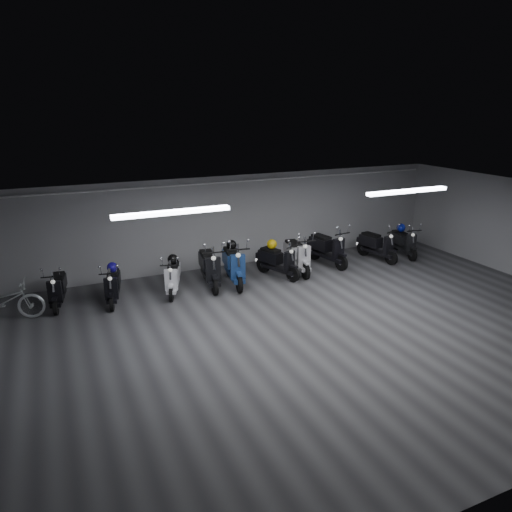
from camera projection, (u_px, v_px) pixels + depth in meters
name	position (u px, v px, depth m)	size (l,w,h in m)	color
floor	(321.00, 329.00, 10.58)	(14.00, 10.00, 0.01)	#3B3B3D
ceiling	(327.00, 206.00, 9.72)	(14.00, 10.00, 0.01)	gray
back_wall	(237.00, 221.00, 14.50)	(14.00, 0.01, 2.80)	#939496
fluor_strip_left	(172.00, 212.00, 9.44)	(2.40, 0.18, 0.08)	white
fluor_strip_right	(408.00, 191.00, 11.77)	(2.40, 0.18, 0.08)	white
conduit	(238.00, 181.00, 14.05)	(0.05, 0.05, 13.60)	white
scooter_0	(57.00, 284.00, 11.59)	(0.53, 1.60, 1.19)	black
scooter_1	(112.00, 281.00, 11.81)	(0.53, 1.59, 1.19)	black
scooter_2	(173.00, 272.00, 12.38)	(0.54, 1.61, 1.20)	white
scooter_3	(210.00, 262.00, 12.83)	(0.65, 1.95, 1.45)	black
scooter_4	(234.00, 259.00, 13.02)	(0.66, 1.99, 1.48)	navy
scooter_5	(278.00, 256.00, 13.57)	(0.58, 1.74, 1.29)	black
scooter_6	(297.00, 250.00, 13.95)	(0.63, 1.88, 1.40)	silver
scooter_7	(328.00, 243.00, 14.60)	(0.64, 1.91, 1.42)	black
scooter_8	(378.00, 240.00, 15.08)	(0.59, 1.78, 1.32)	black
scooter_9	(404.00, 238.00, 15.50)	(0.56, 1.67, 1.24)	black
bicycle	(2.00, 297.00, 10.82)	(0.63, 1.78, 1.15)	silver
helmet_0	(272.00, 244.00, 13.64)	(0.29, 0.29, 0.29)	gold
helmet_1	(173.00, 259.00, 12.51)	(0.28, 0.28, 0.28)	black
helmet_2	(231.00, 245.00, 13.18)	(0.29, 0.29, 0.29)	black
helmet_3	(401.00, 228.00, 15.63)	(0.29, 0.29, 0.29)	#0C178E
helmet_4	(112.00, 267.00, 11.93)	(0.27, 0.27, 0.27)	navy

